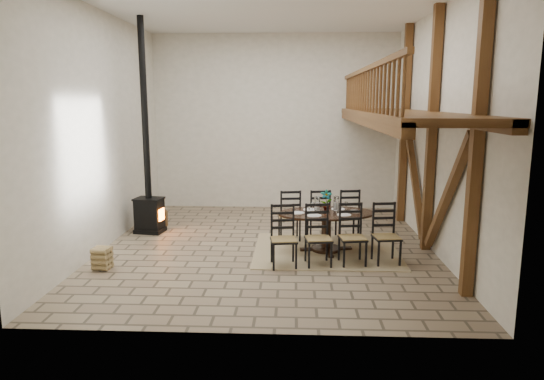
{
  "coord_description": "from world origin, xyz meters",
  "views": [
    {
      "loc": [
        0.55,
        -10.12,
        3.13
      ],
      "look_at": [
        0.08,
        0.4,
        1.18
      ],
      "focal_mm": 32.0,
      "sensor_mm": 36.0,
      "label": 1
    }
  ],
  "objects_px": {
    "dining_table": "(327,233)",
    "log_stack": "(102,258)",
    "wood_stove": "(148,186)",
    "log_basket": "(156,218)"
  },
  "relations": [
    {
      "from": "wood_stove",
      "to": "log_basket",
      "type": "relative_size",
      "value": 8.86
    },
    {
      "from": "dining_table",
      "to": "wood_stove",
      "type": "relative_size",
      "value": 0.51
    },
    {
      "from": "log_basket",
      "to": "log_stack",
      "type": "height_order",
      "value": "log_basket"
    },
    {
      "from": "dining_table",
      "to": "wood_stove",
      "type": "distance_m",
      "value": 4.44
    },
    {
      "from": "dining_table",
      "to": "wood_stove",
      "type": "height_order",
      "value": "wood_stove"
    },
    {
      "from": "dining_table",
      "to": "wood_stove",
      "type": "bearing_deg",
      "value": 153.8
    },
    {
      "from": "dining_table",
      "to": "log_stack",
      "type": "bearing_deg",
      "value": -171.97
    },
    {
      "from": "dining_table",
      "to": "log_stack",
      "type": "distance_m",
      "value": 4.47
    },
    {
      "from": "dining_table",
      "to": "log_basket",
      "type": "height_order",
      "value": "dining_table"
    },
    {
      "from": "dining_table",
      "to": "log_basket",
      "type": "distance_m",
      "value": 4.64
    }
  ]
}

